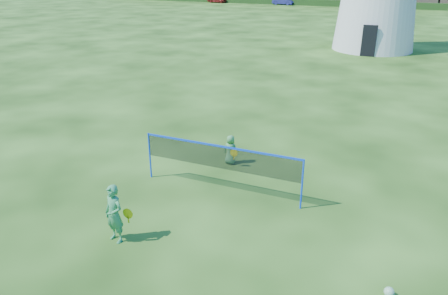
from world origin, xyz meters
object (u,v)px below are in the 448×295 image
(badminton_net, at_px, (221,158))
(play_ball, at_px, (389,292))
(player_boy, at_px, (231,150))
(player_girl, at_px, (114,214))
(car_right, at_px, (283,1))

(badminton_net, distance_m, play_ball, 5.88)
(badminton_net, xyz_separation_m, player_boy, (-0.51, 2.01, -0.62))
(player_girl, xyz_separation_m, play_ball, (6.49, 0.61, -0.67))
(badminton_net, distance_m, player_boy, 2.17)
(player_girl, distance_m, play_ball, 6.55)
(player_girl, height_order, player_boy, player_girl)
(badminton_net, xyz_separation_m, play_ball, (5.09, -2.76, -1.03))
(play_ball, bearing_deg, car_right, 107.89)
(badminton_net, distance_m, car_right, 67.35)
(car_right, bearing_deg, play_ball, -156.10)
(player_boy, bearing_deg, player_girl, 84.31)
(badminton_net, relative_size, player_girl, 3.25)
(player_girl, xyz_separation_m, car_right, (-15.45, 68.58, -0.16))
(player_girl, xyz_separation_m, player_boy, (0.89, 5.39, -0.25))
(player_girl, distance_m, car_right, 70.30)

